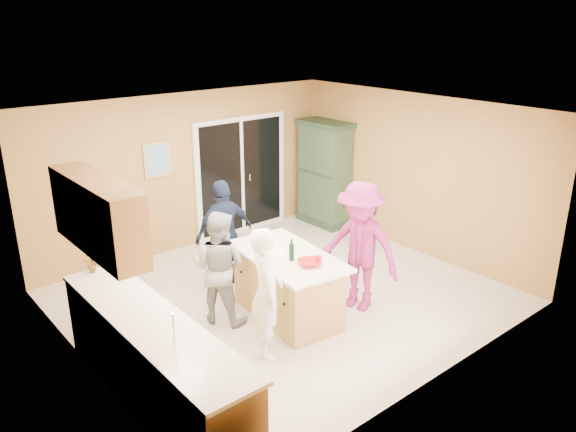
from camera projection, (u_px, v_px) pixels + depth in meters
floor at (284, 297)px, 7.92m from camera, size 5.50×5.50×0.00m
ceiling at (284, 112)px, 7.03m from camera, size 5.50×5.00×0.10m
wall_back at (188, 172)px, 9.28m from camera, size 5.50×0.10×2.60m
wall_front at (441, 272)px, 5.67m from camera, size 5.50×0.10×2.60m
wall_left at (80, 266)px, 5.82m from camera, size 0.10×5.00×2.60m
wall_right at (414, 174)px, 9.13m from camera, size 0.10×5.00×2.60m
left_cabinet_run at (161, 369)px, 5.53m from camera, size 0.65×3.05×1.24m
upper_cabinets at (98, 215)px, 5.58m from camera, size 0.35×1.60×0.75m
sliding_door at (242, 176)px, 9.97m from camera, size 1.90×0.07×2.10m
framed_picture at (157, 160)px, 8.83m from camera, size 0.46×0.04×0.56m
kitchen_island at (287, 287)px, 7.29m from camera, size 1.09×1.77×0.88m
green_hutch at (325, 175)px, 10.42m from camera, size 0.56×1.06×1.94m
woman_white at (266, 292)px, 6.36m from camera, size 0.62×0.68×1.57m
woman_grey at (219, 267)px, 7.08m from camera, size 0.86×0.91×1.49m
woman_navy at (224, 233)px, 8.04m from camera, size 0.93×0.39×1.59m
woman_magenta at (360, 247)px, 7.36m from camera, size 0.92×1.27×1.76m
serving_bowl at (309, 263)px, 6.81m from camera, size 0.37×0.37×0.07m
tulip_vase at (91, 259)px, 6.44m from camera, size 0.18×0.13×0.33m
tumbler_near at (260, 248)px, 7.18m from camera, size 0.08×0.08×0.12m
tumbler_far at (319, 260)px, 6.85m from camera, size 0.08×0.08×0.10m
wine_bottle at (292, 252)px, 6.92m from camera, size 0.07×0.07×0.29m
white_plate at (278, 253)px, 7.16m from camera, size 0.30×0.30×0.02m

